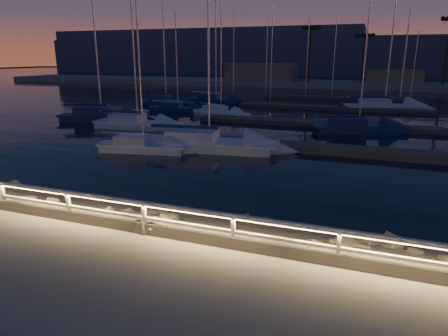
% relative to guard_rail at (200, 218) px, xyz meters
% --- Properties ---
extents(ground, '(400.00, 400.00, 0.00)m').
position_rel_guard_rail_xyz_m(ground, '(0.07, 0.00, -0.77)').
color(ground, gray).
rests_on(ground, ground).
extents(harbor_water, '(400.00, 440.00, 0.60)m').
position_rel_guard_rail_xyz_m(harbor_water, '(0.07, 31.22, -1.74)').
color(harbor_water, black).
rests_on(harbor_water, ground).
extents(guard_rail, '(44.11, 0.12, 1.06)m').
position_rel_guard_rail_xyz_m(guard_rail, '(0.00, 0.00, 0.00)').
color(guard_rail, white).
rests_on(guard_rail, ground).
extents(riprap, '(28.61, 2.64, 1.25)m').
position_rel_guard_rail_xyz_m(riprap, '(-7.33, 1.36, -0.96)').
color(riprap, '#646056').
rests_on(riprap, ground).
extents(floating_docks, '(22.00, 36.00, 0.40)m').
position_rel_guard_rail_xyz_m(floating_docks, '(0.07, 32.50, -1.17)').
color(floating_docks, '#5A514A').
rests_on(floating_docks, ground).
extents(far_shore, '(160.00, 14.00, 5.20)m').
position_rel_guard_rail_xyz_m(far_shore, '(-0.06, 74.05, -0.48)').
color(far_shore, gray).
rests_on(far_shore, ground).
extents(palm_left, '(3.00, 3.00, 11.20)m').
position_rel_guard_rail_xyz_m(palm_left, '(-7.93, 72.00, 9.36)').
color(palm_left, '#473521').
rests_on(palm_left, ground).
extents(palm_center, '(3.00, 3.00, 9.70)m').
position_rel_guard_rail_xyz_m(palm_center, '(2.07, 73.00, 8.01)').
color(palm_center, '#473521').
rests_on(palm_center, ground).
extents(distant_hills, '(230.00, 37.50, 18.00)m').
position_rel_guard_rail_xyz_m(distant_hills, '(-22.06, 133.69, 3.96)').
color(distant_hills, '#3E4760').
rests_on(distant_hills, ground).
extents(sailboat_a, '(6.21, 2.81, 10.27)m').
position_rel_guard_rail_xyz_m(sailboat_a, '(-9.46, 12.00, -0.98)').
color(sailboat_a, silver).
rests_on(sailboat_a, ground).
extents(sailboat_b, '(7.96, 2.85, 13.33)m').
position_rel_guard_rail_xyz_m(sailboat_b, '(-14.60, 19.44, -0.93)').
color(sailboat_b, silver).
rests_on(sailboat_b, ground).
extents(sailboat_c, '(9.39, 3.87, 15.49)m').
position_rel_guard_rail_xyz_m(sailboat_c, '(-5.71, 14.02, -0.91)').
color(sailboat_c, silver).
rests_on(sailboat_c, ground).
extents(sailboat_e, '(8.27, 4.85, 13.71)m').
position_rel_guard_rail_xyz_m(sailboat_e, '(-20.14, 21.77, -0.90)').
color(sailboat_e, navy).
rests_on(sailboat_e, ground).
extents(sailboat_f, '(6.82, 4.07, 11.27)m').
position_rel_guard_rail_xyz_m(sailboat_f, '(-10.28, 28.67, -0.98)').
color(sailboat_f, silver).
rests_on(sailboat_f, ground).
extents(sailboat_g, '(7.85, 4.87, 12.96)m').
position_rel_guard_rail_xyz_m(sailboat_g, '(3.49, 24.26, -0.96)').
color(sailboat_g, navy).
rests_on(sailboat_g, ground).
extents(sailboat_i, '(7.38, 3.08, 12.28)m').
position_rel_guard_rail_xyz_m(sailboat_i, '(-20.13, 34.98, -0.93)').
color(sailboat_i, navy).
rests_on(sailboat_i, ground).
extents(sailboat_j, '(6.64, 2.42, 11.11)m').
position_rel_guard_rail_xyz_m(sailboat_j, '(-16.06, 30.17, -0.98)').
color(sailboat_j, navy).
rests_on(sailboat_j, ground).
extents(sailboat_k, '(9.37, 4.89, 15.32)m').
position_rel_guard_rail_xyz_m(sailboat_k, '(5.70, 39.69, -0.91)').
color(sailboat_k, silver).
rests_on(sailboat_k, ground).
extents(sailboat_n, '(7.69, 2.56, 12.95)m').
position_rel_guard_rail_xyz_m(sailboat_n, '(-15.30, 39.89, -0.94)').
color(sailboat_n, navy).
rests_on(sailboat_n, ground).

